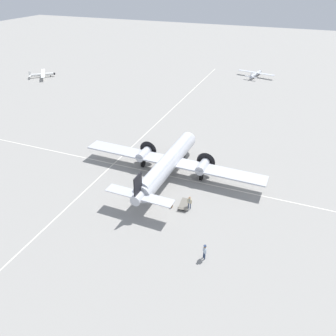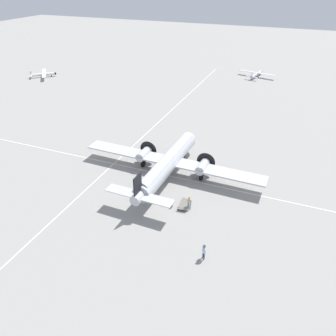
# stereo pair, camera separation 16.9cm
# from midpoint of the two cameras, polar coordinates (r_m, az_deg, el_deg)

# --- Properties ---
(ground_plane) EXTENTS (300.00, 300.00, 0.00)m
(ground_plane) POSITION_cam_midpoint_polar(r_m,az_deg,el_deg) (46.09, -0.11, -1.60)
(ground_plane) COLOR gray
(apron_line_eastwest) EXTENTS (120.00, 0.16, 0.01)m
(apron_line_eastwest) POSITION_cam_midpoint_polar(r_m,az_deg,el_deg) (49.64, -9.76, 0.51)
(apron_line_eastwest) COLOR silver
(apron_line_eastwest) RESTS_ON ground_plane
(apron_line_northsouth) EXTENTS (0.16, 120.00, 0.01)m
(apron_line_northsouth) POSITION_cam_midpoint_polar(r_m,az_deg,el_deg) (46.37, 0.06, -1.37)
(apron_line_northsouth) COLOR silver
(apron_line_northsouth) RESTS_ON ground_plane
(airliner_main) EXTENTS (18.83, 26.54, 5.32)m
(airliner_main) POSITION_cam_midpoint_polar(r_m,az_deg,el_deg) (45.14, 0.07, 1.16)
(airliner_main) COLOR silver
(airliner_main) RESTS_ON ground_plane
(crew_foreground) EXTENTS (0.46, 0.43, 1.75)m
(crew_foreground) POSITION_cam_midpoint_polar(r_m,az_deg,el_deg) (33.76, 6.25, -14.07)
(crew_foreground) COLOR navy
(crew_foreground) RESTS_ON ground_plane
(passenger_boarding) EXTENTS (0.28, 0.60, 1.78)m
(passenger_boarding) POSITION_cam_midpoint_polar(r_m,az_deg,el_deg) (39.74, 3.65, -5.82)
(passenger_boarding) COLOR navy
(passenger_boarding) RESTS_ON ground_plane
(suitcase_near_door) EXTENTS (0.40, 0.17, 0.49)m
(suitcase_near_door) POSITION_cam_midpoint_polar(r_m,az_deg,el_deg) (40.37, 0.50, -6.61)
(suitcase_near_door) COLOR brown
(suitcase_near_door) RESTS_ON ground_plane
(baggage_cart) EXTENTS (2.50, 1.33, 0.56)m
(baggage_cart) POSITION_cam_midpoint_polar(r_m,az_deg,el_deg) (40.62, 2.74, -6.29)
(baggage_cart) COLOR #6B665B
(baggage_cart) RESTS_ON ground_plane
(light_aircraft_distant) EXTENTS (7.66, 6.91, 1.80)m
(light_aircraft_distant) POSITION_cam_midpoint_polar(r_m,az_deg,el_deg) (98.23, -21.04, 14.98)
(light_aircraft_distant) COLOR white
(light_aircraft_distant) RESTS_ON ground_plane
(light_aircraft_taxiing) EXTENTS (7.63, 10.09, 1.95)m
(light_aircraft_taxiing) POSITION_cam_midpoint_polar(r_m,az_deg,el_deg) (95.42, 15.00, 15.55)
(light_aircraft_taxiing) COLOR #B7BCC6
(light_aircraft_taxiing) RESTS_ON ground_plane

